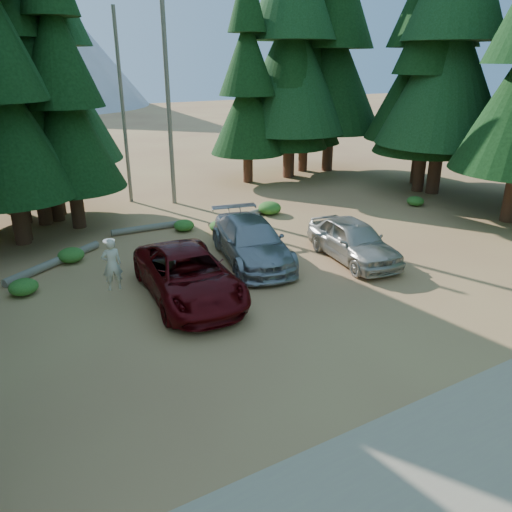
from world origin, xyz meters
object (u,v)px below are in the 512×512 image
object	(u,v)px
frisbee_player	(112,264)
log_left	(55,262)
red_pickup	(188,275)
silver_minivan_center	(252,241)
log_mid	(151,227)
log_right	(243,216)
silver_minivan_right	(353,240)

from	to	relation	value
frisbee_player	log_left	world-z (taller)	frisbee_player
red_pickup	silver_minivan_center	xyz separation A→B (m)	(3.44, 1.81, 0.02)
red_pickup	silver_minivan_center	world-z (taller)	silver_minivan_center
log_mid	log_right	xyz separation A→B (m)	(4.68, -0.50, -0.01)
silver_minivan_center	silver_minivan_right	world-z (taller)	silver_minivan_center
red_pickup	frisbee_player	size ratio (longest dim) A/B	3.34
red_pickup	silver_minivan_center	bearing A→B (deg)	32.73
log_left	log_mid	bearing A→B (deg)	-6.30
silver_minivan_center	log_right	world-z (taller)	silver_minivan_center
red_pickup	log_left	xyz separation A→B (m)	(-3.47, 5.12, -0.64)
red_pickup	log_left	size ratio (longest dim) A/B	1.28
silver_minivan_center	frisbee_player	xyz separation A→B (m)	(-5.76, -1.19, 0.64)
log_mid	silver_minivan_right	bearing A→B (deg)	-48.56
silver_minivan_right	frisbee_player	bearing A→B (deg)	-177.35
red_pickup	frisbee_player	world-z (taller)	frisbee_player
silver_minivan_center	frisbee_player	bearing A→B (deg)	-155.75
silver_minivan_right	log_right	size ratio (longest dim) A/B	1.10
frisbee_player	log_mid	bearing A→B (deg)	-114.14
silver_minivan_center	log_left	size ratio (longest dim) A/B	1.26
log_mid	log_right	world-z (taller)	log_mid
silver_minivan_center	silver_minivan_right	xyz separation A→B (m)	(3.56, -1.91, -0.00)
silver_minivan_right	log_left	size ratio (longest dim) A/B	1.06
silver_minivan_center	silver_minivan_right	bearing A→B (deg)	-15.66
silver_minivan_center	log_right	distance (m)	5.70
red_pickup	silver_minivan_center	distance (m)	3.89
frisbee_player	log_right	bearing A→B (deg)	-139.32
red_pickup	frisbee_player	bearing A→B (deg)	169.96
silver_minivan_center	log_left	distance (m)	7.70
silver_minivan_center	log_right	xyz separation A→B (m)	(2.40, 5.12, -0.68)
log_mid	log_right	distance (m)	4.70
frisbee_player	log_right	world-z (taller)	frisbee_player
log_left	log_mid	world-z (taller)	log_left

